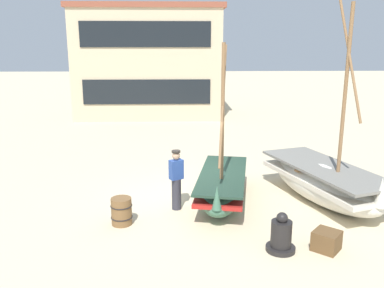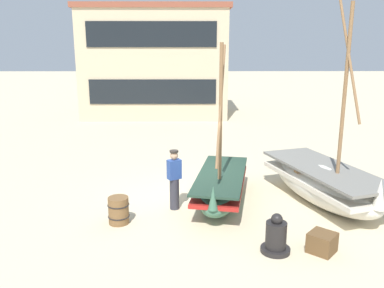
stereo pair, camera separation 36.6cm
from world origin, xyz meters
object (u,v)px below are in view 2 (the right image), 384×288
(fisherman_by_hull, at_px, (174,180))
(wooden_barrel, at_px, (119,210))
(capstan_winch, at_px, (276,237))
(fishing_boat_near_left, at_px, (324,183))
(fishing_boat_centre_large, at_px, (221,186))
(harbor_building_main, at_px, (156,62))
(cargo_crate, at_px, (322,243))

(fisherman_by_hull, relative_size, wooden_barrel, 2.41)
(fisherman_by_hull, height_order, capstan_winch, fisherman_by_hull)
(fishing_boat_near_left, bearing_deg, fishing_boat_centre_large, 179.00)
(fishing_boat_near_left, height_order, harbor_building_main, harbor_building_main)
(fishing_boat_near_left, relative_size, harbor_building_main, 0.66)
(fishing_boat_centre_large, xyz_separation_m, harbor_building_main, (-3.05, 15.30, 2.92))
(wooden_barrel, height_order, cargo_crate, wooden_barrel)
(fishing_boat_centre_large, height_order, fisherman_by_hull, fishing_boat_centre_large)
(fisherman_by_hull, xyz_separation_m, wooden_barrel, (-1.39, -0.93, -0.48))
(capstan_winch, bearing_deg, fisherman_by_hull, 133.45)
(capstan_winch, relative_size, harbor_building_main, 0.10)
(fishing_boat_near_left, height_order, wooden_barrel, fishing_boat_near_left)
(fisherman_by_hull, height_order, harbor_building_main, harbor_building_main)
(fishing_boat_centre_large, relative_size, capstan_winch, 4.98)
(fishing_boat_near_left, distance_m, wooden_barrel, 5.84)
(fishing_boat_near_left, bearing_deg, harbor_building_main, 111.38)
(capstan_winch, bearing_deg, harbor_building_main, 102.53)
(harbor_building_main, bearing_deg, cargo_crate, -74.45)
(fishing_boat_near_left, height_order, fishing_boat_centre_large, fishing_boat_near_left)
(capstan_winch, relative_size, wooden_barrel, 1.30)
(fisherman_by_hull, bearing_deg, fishing_boat_near_left, 5.21)
(fisherman_by_hull, relative_size, cargo_crate, 3.15)
(cargo_crate, bearing_deg, fishing_boat_near_left, 71.55)
(fishing_boat_centre_large, xyz_separation_m, cargo_crate, (2.01, -2.89, -0.28))
(fishing_boat_near_left, height_order, cargo_crate, fishing_boat_near_left)
(capstan_winch, xyz_separation_m, harbor_building_main, (-4.04, 18.18, 3.07))
(fishing_boat_centre_large, xyz_separation_m, capstan_winch, (0.99, -2.88, -0.15))
(harbor_building_main, bearing_deg, fishing_boat_near_left, -68.62)
(harbor_building_main, bearing_deg, capstan_winch, -77.47)
(fishing_boat_near_left, distance_m, harbor_building_main, 16.72)
(fishing_boat_near_left, relative_size, wooden_barrel, 8.62)
(wooden_barrel, bearing_deg, cargo_crate, -17.77)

